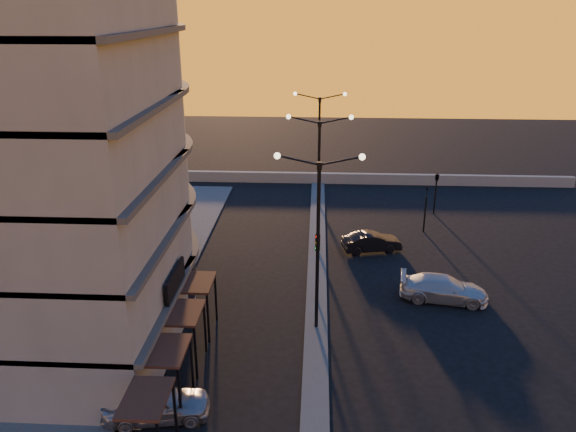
# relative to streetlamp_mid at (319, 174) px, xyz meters

# --- Properties ---
(ground) EXTENTS (120.00, 120.00, 0.00)m
(ground) POSITION_rel_streetlamp_mid_xyz_m (0.00, -10.00, -5.59)
(ground) COLOR black
(ground) RESTS_ON ground
(sidewalk_west) EXTENTS (5.00, 40.00, 0.12)m
(sidewalk_west) POSITION_rel_streetlamp_mid_xyz_m (-10.50, -6.00, -5.53)
(sidewalk_west) COLOR #454542
(sidewalk_west) RESTS_ON ground
(median) EXTENTS (1.20, 36.00, 0.12)m
(median) POSITION_rel_streetlamp_mid_xyz_m (0.00, 0.00, -5.53)
(median) COLOR #454542
(median) RESTS_ON ground
(parapet) EXTENTS (44.00, 0.50, 1.00)m
(parapet) POSITION_rel_streetlamp_mid_xyz_m (2.00, 16.00, -5.09)
(parapet) COLOR slate
(parapet) RESTS_ON ground
(building) EXTENTS (14.35, 17.08, 25.00)m
(building) POSITION_rel_streetlamp_mid_xyz_m (-14.00, -9.97, 6.32)
(building) COLOR slate
(building) RESTS_ON ground
(streetlamp_near) EXTENTS (4.32, 0.32, 9.51)m
(streetlamp_near) POSITION_rel_streetlamp_mid_xyz_m (0.00, -10.00, 0.00)
(streetlamp_near) COLOR black
(streetlamp_near) RESTS_ON ground
(streetlamp_mid) EXTENTS (4.32, 0.32, 9.51)m
(streetlamp_mid) POSITION_rel_streetlamp_mid_xyz_m (0.00, 0.00, 0.00)
(streetlamp_mid) COLOR black
(streetlamp_mid) RESTS_ON ground
(streetlamp_far) EXTENTS (4.32, 0.32, 9.51)m
(streetlamp_far) POSITION_rel_streetlamp_mid_xyz_m (0.00, 10.00, 0.00)
(streetlamp_far) COLOR black
(streetlamp_far) RESTS_ON ground
(traffic_light_main) EXTENTS (0.28, 0.44, 4.25)m
(traffic_light_main) POSITION_rel_streetlamp_mid_xyz_m (0.00, -7.13, -2.70)
(traffic_light_main) COLOR black
(traffic_light_main) RESTS_ON ground
(signal_east_a) EXTENTS (0.13, 0.16, 3.60)m
(signal_east_a) POSITION_rel_streetlamp_mid_xyz_m (8.00, 4.00, -3.66)
(signal_east_a) COLOR black
(signal_east_a) RESTS_ON ground
(signal_east_b) EXTENTS (0.42, 1.99, 3.60)m
(signal_east_b) POSITION_rel_streetlamp_mid_xyz_m (9.50, 8.00, -2.49)
(signal_east_b) COLOR black
(signal_east_b) RESTS_ON ground
(car_hatchback) EXTENTS (4.57, 2.45, 1.48)m
(car_hatchback) POSITION_rel_streetlamp_mid_xyz_m (-6.50, -17.24, -4.85)
(car_hatchback) COLOR gray
(car_hatchback) RESTS_ON ground
(car_sedan) EXTENTS (4.25, 2.28, 1.33)m
(car_sedan) POSITION_rel_streetlamp_mid_xyz_m (3.77, 0.25, -4.93)
(car_sedan) COLOR black
(car_sedan) RESTS_ON ground
(car_wagon) EXTENTS (5.24, 2.78, 1.45)m
(car_wagon) POSITION_rel_streetlamp_mid_xyz_m (7.32, -6.51, -4.87)
(car_wagon) COLOR #AFB4B7
(car_wagon) RESTS_ON ground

